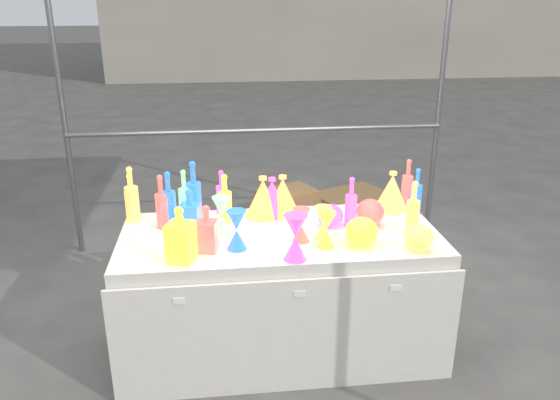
{
  "coord_description": "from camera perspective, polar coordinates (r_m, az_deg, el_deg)",
  "views": [
    {
      "loc": [
        -0.33,
        -2.81,
        2.01
      ],
      "look_at": [
        0.0,
        0.0,
        0.95
      ],
      "focal_mm": 35.0,
      "sensor_mm": 36.0,
      "label": 1
    }
  ],
  "objects": [
    {
      "name": "globe_1",
      "position": [
        2.96,
        14.27,
        -4.01
      ],
      "size": [
        0.19,
        0.19,
        0.12
      ],
      "primitive_type": null,
      "rotation": [
        0.0,
        0.0,
        -0.28
      ],
      "color": "#12755A",
      "rests_on": "display_table"
    },
    {
      "name": "bottle_7",
      "position": [
        3.2,
        -11.54,
        0.12
      ],
      "size": [
        0.1,
        0.1,
        0.33
      ],
      "primitive_type": null,
      "rotation": [
        0.0,
        0.0,
        0.29
      ],
      "color": "#16793A",
      "rests_on": "display_table"
    },
    {
      "name": "display_table",
      "position": [
        3.26,
        0.02,
        -9.58
      ],
      "size": [
        1.84,
        0.83,
        0.75
      ],
      "color": "silver",
      "rests_on": "ground"
    },
    {
      "name": "lampshade_1",
      "position": [
        3.31,
        0.28,
        0.52
      ],
      "size": [
        0.24,
        0.24,
        0.25
      ],
      "primitive_type": null,
      "rotation": [
        0.0,
        0.0,
        -0.13
      ],
      "color": "yellow",
      "rests_on": "display_table"
    },
    {
      "name": "hourglass_3",
      "position": [
        3.07,
        -6.06,
        -1.61
      ],
      "size": [
        0.12,
        0.12,
        0.22
      ],
      "primitive_type": null,
      "rotation": [
        0.0,
        0.0,
        -0.1
      ],
      "color": "#BE26AB",
      "rests_on": "display_table"
    },
    {
      "name": "hourglass_4",
      "position": [
        2.9,
        4.83,
        -3.12
      ],
      "size": [
        0.1,
        0.1,
        0.2
      ],
      "primitive_type": null,
      "rotation": [
        0.0,
        0.0,
        -0.02
      ],
      "color": "red",
      "rests_on": "display_table"
    },
    {
      "name": "globe_0",
      "position": [
        2.95,
        8.52,
        -3.49
      ],
      "size": [
        0.23,
        0.23,
        0.14
      ],
      "primitive_type": null,
      "rotation": [
        0.0,
        0.0,
        0.43
      ],
      "color": "red",
      "rests_on": "display_table"
    },
    {
      "name": "ground",
      "position": [
        3.47,
        0.0,
        -14.85
      ],
      "size": [
        80.0,
        80.0,
        0.0
      ],
      "primitive_type": "plane",
      "color": "slate",
      "rests_on": "ground"
    },
    {
      "name": "bottle_0",
      "position": [
        3.33,
        -15.28,
        0.27
      ],
      "size": [
        0.09,
        0.09,
        0.3
      ],
      "primitive_type": null,
      "rotation": [
        0.0,
        0.0,
        0.14
      ],
      "color": "red",
      "rests_on": "display_table"
    },
    {
      "name": "lampshade_2",
      "position": [
        3.31,
        -0.83,
        0.37
      ],
      "size": [
        0.24,
        0.24,
        0.24
      ],
      "primitive_type": null,
      "rotation": [
        0.0,
        0.0,
        -0.26
      ],
      "color": "#1C55A6",
      "rests_on": "display_table"
    },
    {
      "name": "globe_3",
      "position": [
        3.18,
        5.31,
        -1.76
      ],
      "size": [
        0.16,
        0.16,
        0.12
      ],
      "primitive_type": null,
      "rotation": [
        0.0,
        0.0,
        0.05
      ],
      "color": "#1C55A6",
      "rests_on": "display_table"
    },
    {
      "name": "globe_2",
      "position": [
        3.24,
        9.4,
        -1.37
      ],
      "size": [
        0.2,
        0.2,
        0.13
      ],
      "primitive_type": null,
      "rotation": [
        0.0,
        0.0,
        0.25
      ],
      "color": "orange",
      "rests_on": "display_table"
    },
    {
      "name": "bottle_3",
      "position": [
        3.35,
        -6.1,
        0.87
      ],
      "size": [
        0.08,
        0.08,
        0.28
      ],
      "primitive_type": null,
      "rotation": [
        0.0,
        0.0,
        -0.17
      ],
      "color": "#1C55A6",
      "rests_on": "display_table"
    },
    {
      "name": "cardboard_box_closed",
      "position": [
        5.01,
        0.8,
        -0.91
      ],
      "size": [
        0.59,
        0.53,
        0.36
      ],
      "primitive_type": "cube",
      "rotation": [
        0.0,
        0.0,
        0.42
      ],
      "color": "olive",
      "rests_on": "ground"
    },
    {
      "name": "decanter_2",
      "position": [
        3.09,
        -9.38,
        -1.16
      ],
      "size": [
        0.13,
        0.13,
        0.26
      ],
      "primitive_type": null,
      "rotation": [
        0.0,
        0.0,
        -0.23
      ],
      "color": "#16793A",
      "rests_on": "display_table"
    },
    {
      "name": "bottle_10",
      "position": [
        3.16,
        7.44,
        -0.2
      ],
      "size": [
        0.08,
        0.08,
        0.3
      ],
      "primitive_type": null,
      "rotation": [
        0.0,
        0.0,
        -0.16
      ],
      "color": "#1C55A6",
      "rests_on": "display_table"
    },
    {
      "name": "bottle_8",
      "position": [
        3.41,
        14.07,
        0.88
      ],
      "size": [
        0.08,
        0.08,
        0.29
      ],
      "primitive_type": null,
      "rotation": [
        0.0,
        0.0,
        -0.31
      ],
      "color": "#16793A",
      "rests_on": "display_table"
    },
    {
      "name": "bottle_11",
      "position": [
        3.1,
        13.73,
        -0.87
      ],
      "size": [
        0.08,
        0.08,
        0.32
      ],
      "primitive_type": null,
      "rotation": [
        0.0,
        0.0,
        -0.13
      ],
      "color": "#12755A",
      "rests_on": "display_table"
    },
    {
      "name": "decanter_1",
      "position": [
        2.86,
        -7.69,
        -2.96
      ],
      "size": [
        0.12,
        0.12,
        0.26
      ],
      "primitive_type": null,
      "rotation": [
        0.0,
        0.0,
        -0.2
      ],
      "color": "orange",
      "rests_on": "display_table"
    },
    {
      "name": "hourglass_1",
      "position": [
        2.75,
        1.63,
        -3.94
      ],
      "size": [
        0.15,
        0.15,
        0.24
      ],
      "primitive_type": null,
      "rotation": [
        0.0,
        0.0,
        0.29
      ],
      "color": "#1C55A6",
      "rests_on": "display_table"
    },
    {
      "name": "lampshade_0",
      "position": [
        3.29,
        -1.78,
        0.37
      ],
      "size": [
        0.28,
        0.28,
        0.25
      ],
      "primitive_type": null,
      "rotation": [
        0.0,
        0.0,
        0.42
      ],
      "color": "yellow",
      "rests_on": "display_table"
    },
    {
      "name": "bottle_4",
      "position": [
        3.31,
        -15.25,
        0.57
      ],
      "size": [
        0.1,
        0.1,
        0.34
      ],
      "primitive_type": null,
      "rotation": [
        0.0,
        0.0,
        -0.21
      ],
      "color": "#12755A",
      "rests_on": "display_table"
    },
    {
      "name": "lampshade_3",
      "position": [
        3.46,
        11.62,
        0.94
      ],
      "size": [
        0.28,
        0.28,
        0.25
      ],
      "primitive_type": null,
      "rotation": [
        0.0,
        0.0,
        -0.41
      ],
      "color": "#12755A",
      "rests_on": "display_table"
    },
    {
      "name": "bottle_1",
      "position": [
        3.26,
        -8.99,
        0.96
      ],
      "size": [
        0.11,
        0.11,
        0.36
      ],
      "primitive_type": null,
      "rotation": [
        0.0,
        0.0,
        0.31
      ],
      "color": "#16793A",
      "rests_on": "display_table"
    },
    {
      "name": "bottle_2",
      "position": [
        3.18,
        -12.28,
        -0.17
      ],
      "size": [
        0.09,
        0.09,
        0.32
      ],
      "primitive_type": null,
      "rotation": [
        0.0,
        0.0,
        0.4
      ],
      "color": "orange",
      "rests_on": "display_table"
    },
    {
      "name": "hourglass_0",
      "position": [
        2.96,
        2.22,
        -2.62
      ],
      "size": [
        0.11,
        0.11,
        0.19
      ],
      "primitive_type": null,
      "rotation": [
        0.0,
        0.0,
        0.13
      ],
      "color": "orange",
      "rests_on": "display_table"
    },
    {
      "name": "bottle_6",
      "position": [
        3.21,
        -5.77,
        0.17
      ],
      "size": [
        0.08,
        0.08,
        0.3
      ],
      "primitive_type": null,
      "rotation": [
        0.0,
        0.0,
        0.07
      ],
      "color": "red",
      "rests_on": "display_table"
    },
    {
      "name": "bottle_5",
      "position": [
        3.24,
        -9.95,
        0.4
      ],
      "size": [
        0.08,
        0.08,
        0.32
      ],
      "primitive_type": null,
      "rotation": [
        0.0,
        0.0,
        0.13
      ],
      "color": "#BE26AB",
      "rests_on": "display_table"
    },
    {
      "name": "decanter_0",
      "position": [
        2.77,
        -10.38,
        -3.53
      ],
      "size": [
        0.16,
        0.16,
        0.29
      ],
      "primitive_type": null,
      "rotation": [
        0.0,
        0.0,
        -0.33
      ],
      "color": "red",
      "rests_on": "display_table"
    },
    {
      "name": "hourglass_5",
      "position": [
        2.87,
        -4.56,
        -3.15
      ],
      "size": [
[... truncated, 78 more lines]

